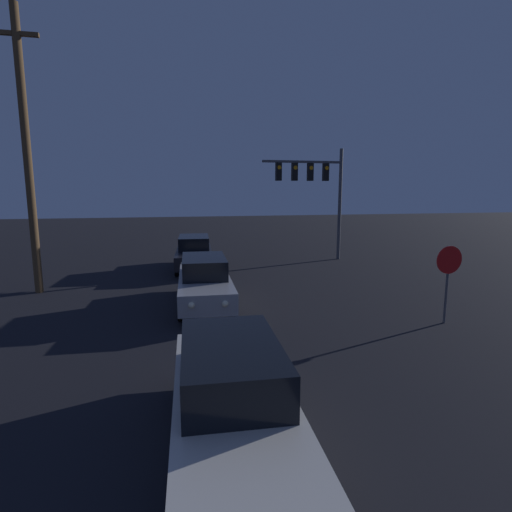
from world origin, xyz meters
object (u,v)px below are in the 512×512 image
Objects in this scene: car_mid at (204,281)px; car_far at (194,252)px; traffic_signal_mast at (316,183)px; stop_sign at (448,269)px; car_near at (232,398)px; utility_pole at (27,151)px.

car_mid is 6.13m from car_far.
stop_sign is at bearing -90.55° from traffic_signal_mast.
car_near is at bearing 92.69° from car_far.
car_near is 1.00× the size of car_far.
utility_pole reaches higher than stop_sign.
car_near is 0.50× the size of utility_pole.
car_near is at bearing 90.65° from car_mid.
traffic_signal_mast is 2.67× the size of stop_sign.
car_far is at bearing 29.02° from utility_pole.
stop_sign is 0.22× the size of utility_pole.
car_far is 0.50× the size of utility_pole.
traffic_signal_mast is at bearing -111.85° from car_near.
utility_pole is at bearing -23.86° from car_mid.
stop_sign reaches higher than car_near.
utility_pole reaches higher than car_far.
stop_sign is (6.67, 4.21, 0.74)m from car_near.
car_near is 1.00× the size of car_mid.
traffic_signal_mast is at bearing 89.45° from stop_sign.
car_near and car_far have the same top height.
car_far is 0.84× the size of traffic_signal_mast.
utility_pole reaches higher than car_mid.
car_mid is 0.50× the size of utility_pole.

